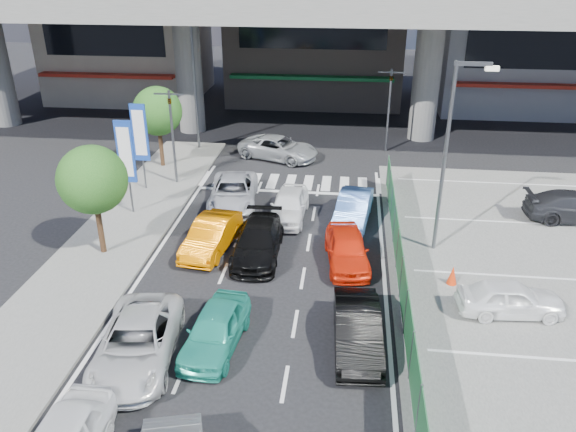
# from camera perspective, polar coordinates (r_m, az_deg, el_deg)

# --- Properties ---
(ground) EXTENTS (120.00, 120.00, 0.00)m
(ground) POSITION_cam_1_polar(r_m,az_deg,el_deg) (20.01, -3.92, -10.56)
(ground) COLOR black
(ground) RESTS_ON ground
(parking_lot) EXTENTS (12.00, 28.00, 0.06)m
(parking_lot) POSITION_cam_1_polar(r_m,az_deg,el_deg) (22.77, 25.82, -8.39)
(parking_lot) COLOR #585855
(parking_lot) RESTS_ON ground
(sidewalk_left) EXTENTS (4.00, 30.00, 0.12)m
(sidewalk_left) POSITION_cam_1_polar(r_m,az_deg,el_deg) (25.21, -18.17, -3.54)
(sidewalk_left) COLOR #585855
(sidewalk_left) RESTS_ON ground
(fence_run) EXTENTS (0.16, 22.00, 1.80)m
(fence_run) POSITION_cam_1_polar(r_m,az_deg,el_deg) (20.18, 11.64, -7.65)
(fence_run) COLOR #205F33
(fence_run) RESTS_ON ground
(expressway) EXTENTS (64.00, 14.00, 10.75)m
(expressway) POSITION_cam_1_polar(r_m,az_deg,el_deg) (38.13, 1.86, 20.99)
(expressway) COLOR slate
(expressway) RESTS_ON ground
(building_west) EXTENTS (12.00, 10.90, 13.00)m
(building_west) POSITION_cam_1_polar(r_m,az_deg,el_deg) (51.81, -16.10, 18.76)
(building_west) COLOR #AC9F8B
(building_west) RESTS_ON ground
(building_center) EXTENTS (14.00, 10.90, 15.00)m
(building_center) POSITION_cam_1_polar(r_m,az_deg,el_deg) (49.13, 2.99, 20.50)
(building_center) COLOR gray
(building_center) RESTS_ON ground
(building_east) EXTENTS (12.00, 10.90, 12.00)m
(building_east) POSITION_cam_1_polar(r_m,az_deg,el_deg) (49.87, 22.42, 17.07)
(building_east) COLOR gray
(building_east) RESTS_ON ground
(traffic_light_left) EXTENTS (1.60, 1.24, 5.20)m
(traffic_light_left) POSITION_cam_1_polar(r_m,az_deg,el_deg) (30.43, -11.83, 10.08)
(traffic_light_left) COLOR #595B60
(traffic_light_left) RESTS_ON ground
(traffic_light_right) EXTENTS (1.60, 1.24, 5.20)m
(traffic_light_right) POSITION_cam_1_polar(r_m,az_deg,el_deg) (35.82, 10.34, 12.49)
(traffic_light_right) COLOR #595B60
(traffic_light_right) RESTS_ON ground
(street_lamp_right) EXTENTS (1.65, 0.22, 8.00)m
(street_lamp_right) POSITION_cam_1_polar(r_m,az_deg,el_deg) (23.31, 16.23, 7.04)
(street_lamp_right) COLOR #595B60
(street_lamp_right) RESTS_ON ground
(street_lamp_left) EXTENTS (1.65, 0.22, 8.00)m
(street_lamp_left) POSITION_cam_1_polar(r_m,az_deg,el_deg) (35.87, -9.23, 13.96)
(street_lamp_left) COLOR #595B60
(street_lamp_left) RESTS_ON ground
(signboard_near) EXTENTS (0.80, 0.14, 4.70)m
(signboard_near) POSITION_cam_1_polar(r_m,az_deg,el_deg) (27.44, -16.15, 6.01)
(signboard_near) COLOR #595B60
(signboard_near) RESTS_ON ground
(signboard_far) EXTENTS (0.80, 0.14, 4.70)m
(signboard_far) POSITION_cam_1_polar(r_m,az_deg,el_deg) (30.23, -14.80, 7.94)
(signboard_far) COLOR #595B60
(signboard_far) RESTS_ON ground
(tree_near) EXTENTS (2.80, 2.80, 4.80)m
(tree_near) POSITION_cam_1_polar(r_m,az_deg,el_deg) (23.84, -19.24, 3.47)
(tree_near) COLOR #382314
(tree_near) RESTS_ON ground
(tree_far) EXTENTS (2.80, 2.80, 4.80)m
(tree_far) POSITION_cam_1_polar(r_m,az_deg,el_deg) (33.36, -13.11, 10.32)
(tree_far) COLOR #382314
(tree_far) RESTS_ON ground
(sedan_white_mid_left) EXTENTS (2.89, 5.21, 1.38)m
(sedan_white_mid_left) POSITION_cam_1_polar(r_m,az_deg,el_deg) (18.51, -15.10, -12.27)
(sedan_white_mid_left) COLOR silver
(sedan_white_mid_left) RESTS_ON ground
(taxi_teal_mid) EXTENTS (1.94, 4.06, 1.34)m
(taxi_teal_mid) POSITION_cam_1_polar(r_m,az_deg,el_deg) (18.60, -7.39, -11.35)
(taxi_teal_mid) COLOR teal
(taxi_teal_mid) RESTS_ON ground
(hatch_black_mid_right) EXTENTS (1.71, 4.27, 1.38)m
(hatch_black_mid_right) POSITION_cam_1_polar(r_m,az_deg,el_deg) (18.53, 7.08, -11.41)
(hatch_black_mid_right) COLOR black
(hatch_black_mid_right) RESTS_ON ground
(taxi_orange_left) EXTENTS (2.00, 4.35, 1.38)m
(taxi_orange_left) POSITION_cam_1_polar(r_m,az_deg,el_deg) (24.20, -7.78, -1.96)
(taxi_orange_left) COLOR orange
(taxi_orange_left) RESTS_ON ground
(sedan_black_mid) EXTENTS (1.98, 4.67, 1.34)m
(sedan_black_mid) POSITION_cam_1_polar(r_m,az_deg,el_deg) (23.55, -3.07, -2.61)
(sedan_black_mid) COLOR black
(sedan_black_mid) RESTS_ON ground
(taxi_orange_right) EXTENTS (2.14, 4.23, 1.38)m
(taxi_orange_right) POSITION_cam_1_polar(r_m,az_deg,el_deg) (23.06, 6.01, -3.33)
(taxi_orange_right) COLOR red
(taxi_orange_right) RESTS_ON ground
(wagon_silver_front_left) EXTENTS (2.85, 5.20, 1.38)m
(wagon_silver_front_left) POSITION_cam_1_polar(r_m,az_deg,el_deg) (28.34, -5.60, 2.39)
(wagon_silver_front_left) COLOR silver
(wagon_silver_front_left) RESTS_ON ground
(sedan_white_front_mid) EXTENTS (1.77, 4.11, 1.38)m
(sedan_white_front_mid) POSITION_cam_1_polar(r_m,az_deg,el_deg) (26.83, 0.10, 1.14)
(sedan_white_front_mid) COLOR white
(sedan_white_front_mid) RESTS_ON ground
(kei_truck_front_right) EXTENTS (1.99, 4.34, 1.38)m
(kei_truck_front_right) POSITION_cam_1_polar(r_m,az_deg,el_deg) (26.65, 6.65, 0.78)
(kei_truck_front_right) COLOR #4873C0
(kei_truck_front_right) RESTS_ON ground
(crossing_wagon_silver) EXTENTS (5.42, 3.85, 1.37)m
(crossing_wagon_silver) POSITION_cam_1_polar(r_m,az_deg,el_deg) (34.75, -0.95, 6.92)
(crossing_wagon_silver) COLOR #979B9F
(crossing_wagon_silver) RESTS_ON ground
(parked_sedan_white) EXTENTS (3.78, 1.76, 1.25)m
(parked_sedan_white) POSITION_cam_1_polar(r_m,az_deg,el_deg) (21.36, 21.67, -7.77)
(parked_sedan_white) COLOR white
(parked_sedan_white) RESTS_ON parking_lot
(traffic_cone) EXTENTS (0.42, 0.42, 0.76)m
(traffic_cone) POSITION_cam_1_polar(r_m,az_deg,el_deg) (22.55, 16.37, -5.78)
(traffic_cone) COLOR red
(traffic_cone) RESTS_ON parking_lot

